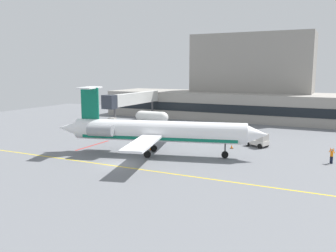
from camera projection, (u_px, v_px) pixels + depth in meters
ground at (118, 165)px, 43.53m from camera, size 120.00×120.00×0.11m
terminal_building at (248, 89)px, 84.44m from camera, size 66.53×16.79×19.73m
jet_bridge_west at (132, 99)px, 75.76m from camera, size 2.40×19.73×6.61m
regional_jet at (155, 131)px, 47.95m from camera, size 28.41×22.08×9.04m
baggage_tug at (259, 141)px, 53.30m from camera, size 3.56×2.97×2.04m
pushback_tractor at (113, 124)px, 68.93m from camera, size 2.21×3.17×2.32m
fuel_tank at (152, 117)px, 76.01m from camera, size 7.62×2.37×2.71m
marshaller at (332, 156)px, 43.79m from camera, size 0.76×0.49×1.94m
safety_cone_alpha at (232, 147)px, 52.30m from camera, size 0.47×0.47×0.55m
safety_cone_bravo at (151, 148)px, 51.22m from camera, size 0.47×0.47×0.55m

